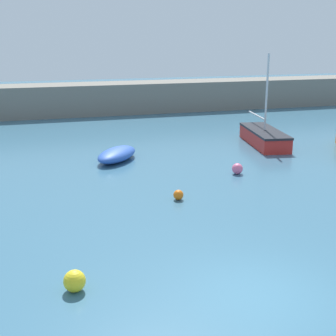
# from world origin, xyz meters

# --- Properties ---
(ground_plane) EXTENTS (120.00, 120.00, 0.20)m
(ground_plane) POSITION_xyz_m (0.00, 0.00, -0.10)
(ground_plane) COLOR #38667F
(harbor_breakwater) EXTENTS (48.28, 3.42, 2.44)m
(harbor_breakwater) POSITION_xyz_m (0.00, 29.17, 1.22)
(harbor_breakwater) COLOR slate
(harbor_breakwater) RESTS_ON ground_plane
(open_tender_yellow) EXTENTS (3.04, 3.34, 0.67)m
(open_tender_yellow) POSITION_xyz_m (-1.11, 13.78, 0.33)
(open_tender_yellow) COLOR #2D56B7
(open_tender_yellow) RESTS_ON ground_plane
(sailboat_twin_hulled) EXTENTS (2.38, 5.64, 5.25)m
(sailboat_twin_hulled) POSITION_xyz_m (7.84, 14.92, 0.48)
(sailboat_twin_hulled) COLOR red
(sailboat_twin_hulled) RESTS_ON ground_plane
(mooring_buoy_orange) EXTENTS (0.40, 0.40, 0.40)m
(mooring_buoy_orange) POSITION_xyz_m (0.12, 7.24, 0.20)
(mooring_buoy_orange) COLOR orange
(mooring_buoy_orange) RESTS_ON ground_plane
(mooring_buoy_pink) EXTENTS (0.51, 0.51, 0.51)m
(mooring_buoy_pink) POSITION_xyz_m (3.82, 9.84, 0.25)
(mooring_buoy_pink) COLOR #EA668C
(mooring_buoy_pink) RESTS_ON ground_plane
(mooring_buoy_yellow) EXTENTS (0.57, 0.57, 0.57)m
(mooring_buoy_yellow) POSITION_xyz_m (-4.44, 1.50, 0.28)
(mooring_buoy_yellow) COLOR yellow
(mooring_buoy_yellow) RESTS_ON ground_plane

